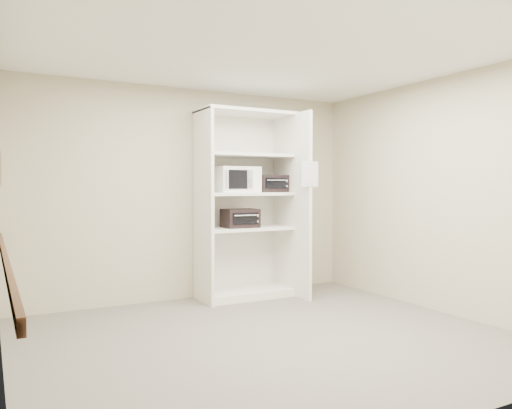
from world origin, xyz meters
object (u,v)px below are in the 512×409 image
shelving_unit (249,211)px  microwave (235,180)px  toaster_oven_lower (240,218)px  toaster_oven_upper (270,184)px

shelving_unit → microwave: shelving_unit is taller
shelving_unit → toaster_oven_lower: bearing=-158.1°
shelving_unit → toaster_oven_upper: bearing=-2.3°
toaster_oven_upper → shelving_unit: bearing=177.0°
microwave → toaster_oven_lower: (0.02, -0.09, -0.50)m
toaster_oven_upper → toaster_oven_lower: toaster_oven_upper is taller
shelving_unit → toaster_oven_lower: size_ratio=5.63×
microwave → shelving_unit: bearing=-9.8°
microwave → toaster_oven_upper: microwave is taller
toaster_oven_lower → toaster_oven_upper: bearing=6.9°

